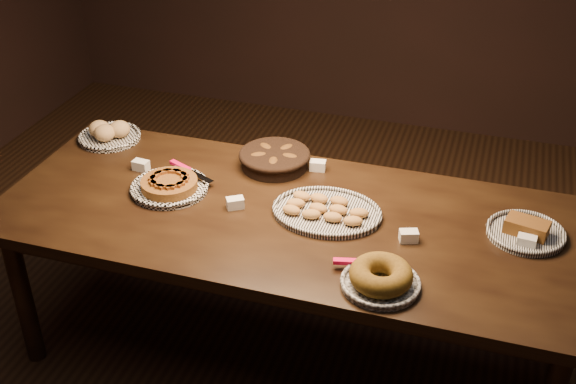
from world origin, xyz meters
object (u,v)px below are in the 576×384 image
(apple_tart_plate, at_px, (170,185))
(buffet_table, at_px, (289,229))
(madeleine_platter, at_px, (326,211))
(bundt_cake_plate, at_px, (381,278))

(apple_tart_plate, bearing_deg, buffet_table, 2.76)
(apple_tart_plate, distance_m, madeleine_platter, 0.68)
(buffet_table, height_order, bundt_cake_plate, bundt_cake_plate)
(apple_tart_plate, xyz_separation_m, bundt_cake_plate, (0.98, -0.37, 0.01))
(apple_tart_plate, bearing_deg, bundt_cake_plate, -15.38)
(madeleine_platter, bearing_deg, apple_tart_plate, -179.20)
(apple_tart_plate, height_order, bundt_cake_plate, bundt_cake_plate)
(buffet_table, xyz_separation_m, apple_tart_plate, (-0.54, 0.02, 0.10))
(apple_tart_plate, height_order, madeleine_platter, apple_tart_plate)
(apple_tart_plate, relative_size, bundt_cake_plate, 1.10)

